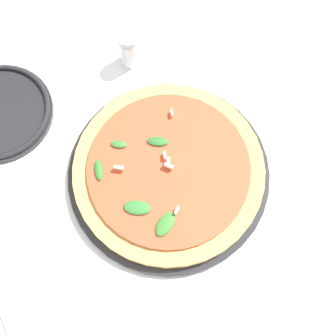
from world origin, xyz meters
TOP-DOWN VIEW (x-y plane):
  - ground_plane at (0.00, 0.00)m, footprint 6.00×6.00m
  - pizza_arugula_main at (0.00, -0.03)m, footprint 0.30×0.30m
  - shaker_pepper at (0.20, -0.09)m, footprint 0.03×0.03m

SIDE VIEW (x-z plane):
  - ground_plane at x=0.00m, z-range 0.00..0.00m
  - pizza_arugula_main at x=0.00m, z-range -0.01..0.04m
  - shaker_pepper at x=0.20m, z-range 0.00..0.07m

